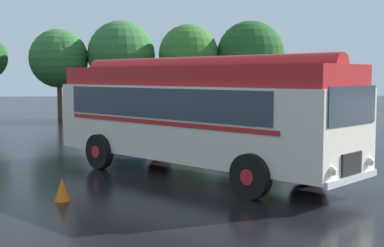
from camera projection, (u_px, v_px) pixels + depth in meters
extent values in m
plane|color=black|center=(220.00, 176.00, 15.74)|extent=(120.00, 120.00, 0.00)
cube|color=silver|center=(194.00, 121.00, 15.70)|extent=(8.72, 8.95, 2.10)
cube|color=red|center=(194.00, 76.00, 15.58)|extent=(8.44, 8.67, 0.56)
cylinder|color=red|center=(194.00, 67.00, 15.56)|extent=(7.00, 7.28, 0.60)
cube|color=#2D3842|center=(215.00, 100.00, 16.77)|extent=(5.56, 5.80, 0.84)
cube|color=#2D3842|center=(155.00, 103.00, 14.95)|extent=(5.56, 5.80, 0.84)
cube|color=red|center=(217.00, 117.00, 16.75)|extent=(5.69, 5.94, 0.12)
cube|color=red|center=(158.00, 123.00, 14.93)|extent=(5.69, 5.94, 0.12)
cube|color=#2D3842|center=(353.00, 105.00, 12.18)|extent=(1.61, 1.55, 0.88)
cube|color=black|center=(352.00, 165.00, 12.30)|extent=(0.69, 0.67, 0.56)
cube|color=silver|center=(352.00, 179.00, 12.32)|extent=(1.78, 1.72, 0.16)
sphere|color=white|center=(370.00, 161.00, 12.94)|extent=(0.22, 0.22, 0.22)
sphere|color=white|center=(332.00, 171.00, 11.65)|extent=(0.22, 0.22, 0.22)
cylinder|color=black|center=(309.00, 163.00, 14.59)|extent=(0.96, 0.99, 1.10)
cylinder|color=red|center=(309.00, 163.00, 14.59)|extent=(0.50, 0.50, 0.39)
cylinder|color=black|center=(250.00, 176.00, 12.73)|extent=(0.96, 0.99, 1.10)
cylinder|color=red|center=(250.00, 176.00, 12.73)|extent=(0.50, 0.50, 0.39)
cylinder|color=black|center=(160.00, 144.00, 18.73)|extent=(0.96, 0.99, 1.10)
cylinder|color=red|center=(160.00, 144.00, 18.73)|extent=(0.50, 0.50, 0.39)
cylinder|color=black|center=(99.00, 151.00, 16.87)|extent=(0.96, 0.99, 1.10)
cylinder|color=red|center=(99.00, 151.00, 16.87)|extent=(0.50, 0.50, 0.39)
cube|color=navy|center=(133.00, 116.00, 30.34)|extent=(1.94, 4.29, 0.70)
cube|color=navy|center=(134.00, 104.00, 30.43)|extent=(1.62, 2.27, 0.64)
cube|color=#2D3842|center=(147.00, 104.00, 30.41)|extent=(0.14, 1.93, 0.50)
cube|color=#2D3842|center=(120.00, 104.00, 30.44)|extent=(0.14, 1.93, 0.50)
cylinder|color=black|center=(146.00, 124.00, 29.06)|extent=(0.24, 0.65, 0.64)
cylinder|color=black|center=(114.00, 124.00, 29.09)|extent=(0.24, 0.65, 0.64)
cylinder|color=black|center=(151.00, 120.00, 31.65)|extent=(0.24, 0.65, 0.64)
cylinder|color=black|center=(121.00, 120.00, 31.68)|extent=(0.24, 0.65, 0.64)
cube|color=#B7BABF|center=(184.00, 115.00, 30.93)|extent=(1.90, 4.28, 0.70)
cube|color=#B7BABF|center=(184.00, 103.00, 31.02)|extent=(1.60, 2.25, 0.64)
cube|color=#2D3842|center=(197.00, 103.00, 31.09)|extent=(0.12, 1.93, 0.50)
cube|color=#2D3842|center=(171.00, 103.00, 30.95)|extent=(0.12, 1.93, 0.50)
cylinder|color=black|center=(202.00, 123.00, 29.75)|extent=(0.23, 0.65, 0.64)
cylinder|color=black|center=(170.00, 123.00, 29.59)|extent=(0.23, 0.65, 0.64)
cylinder|color=black|center=(197.00, 119.00, 32.33)|extent=(0.23, 0.65, 0.64)
cylinder|color=black|center=(168.00, 119.00, 32.18)|extent=(0.23, 0.65, 0.64)
cube|color=black|center=(228.00, 115.00, 30.48)|extent=(1.75, 4.22, 0.70)
cube|color=black|center=(228.00, 103.00, 30.57)|extent=(1.52, 2.20, 0.64)
cube|color=#2D3842|center=(241.00, 103.00, 30.59)|extent=(0.05, 1.93, 0.50)
cube|color=#2D3842|center=(215.00, 103.00, 30.55)|extent=(0.05, 1.93, 0.50)
cylinder|color=black|center=(247.00, 123.00, 29.24)|extent=(0.21, 0.64, 0.64)
cylinder|color=black|center=(215.00, 124.00, 29.19)|extent=(0.21, 0.64, 0.64)
cylinder|color=black|center=(241.00, 120.00, 31.83)|extent=(0.21, 0.64, 0.64)
cylinder|color=black|center=(212.00, 120.00, 31.78)|extent=(0.21, 0.64, 0.64)
cube|color=#B2B7BC|center=(280.00, 101.00, 31.28)|extent=(2.04, 3.97, 2.10)
cube|color=gray|center=(291.00, 108.00, 28.42)|extent=(1.92, 1.76, 1.60)
cube|color=#2D3842|center=(295.00, 104.00, 27.52)|extent=(1.70, 0.05, 0.72)
cylinder|color=black|center=(310.00, 123.00, 28.58)|extent=(0.25, 0.80, 0.80)
cylinder|color=black|center=(271.00, 123.00, 28.51)|extent=(0.25, 0.80, 0.80)
cylinder|color=black|center=(295.00, 118.00, 32.13)|extent=(0.25, 0.80, 0.80)
cylinder|color=black|center=(261.00, 118.00, 32.07)|extent=(0.25, 0.80, 0.80)
cylinder|color=#4C3823|center=(60.00, 100.00, 35.90)|extent=(0.31, 0.31, 2.61)
sphere|color=#2D662D|center=(59.00, 58.00, 35.65)|extent=(3.91, 3.91, 3.91)
sphere|color=#2D662D|center=(63.00, 54.00, 35.31)|extent=(2.93, 2.93, 2.93)
cylinder|color=#4C3823|center=(122.00, 99.00, 36.21)|extent=(0.40, 0.40, 2.63)
sphere|color=#2D662D|center=(121.00, 55.00, 35.93)|extent=(4.55, 4.55, 4.55)
sphere|color=#2D662D|center=(123.00, 50.00, 36.15)|extent=(2.91, 2.91, 2.91)
cylinder|color=#4C3823|center=(189.00, 98.00, 35.70)|extent=(0.37, 0.37, 2.85)
sphere|color=#336B28|center=(189.00, 54.00, 35.43)|extent=(3.97, 3.97, 3.97)
sphere|color=#336B28|center=(185.00, 52.00, 35.75)|extent=(2.70, 2.70, 2.70)
cylinder|color=#4C3823|center=(250.00, 100.00, 36.00)|extent=(0.38, 0.38, 2.61)
sphere|color=#1E4C1E|center=(250.00, 55.00, 35.73)|extent=(4.54, 4.54, 4.54)
sphere|color=#1E4C1E|center=(257.00, 53.00, 36.12)|extent=(3.56, 3.56, 3.56)
cone|color=orange|center=(62.00, 189.00, 12.56)|extent=(0.36, 0.36, 0.55)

